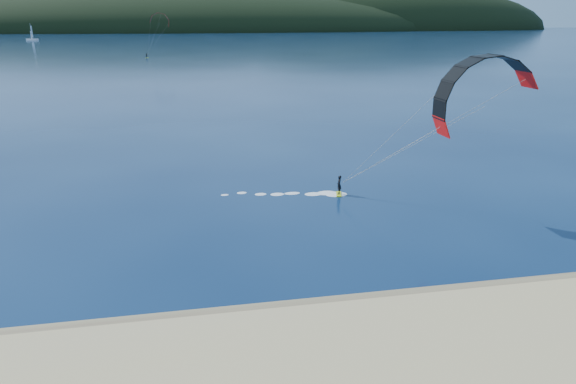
{
  "coord_description": "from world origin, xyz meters",
  "views": [
    {
      "loc": [
        -3.63,
        -18.1,
        14.93
      ],
      "look_at": [
        1.52,
        10.0,
        5.0
      ],
      "focal_mm": 31.02,
      "sensor_mm": 36.0,
      "label": 1
    }
  ],
  "objects": [
    {
      "name": "kitesurfer_far",
      "position": [
        -16.41,
        196.89,
        13.51
      ],
      "size": [
        11.21,
        5.14,
        16.42
      ],
      "color": "#C2D819",
      "rests_on": "ground"
    },
    {
      "name": "kitesurfer_near",
      "position": [
        17.29,
        16.37,
        8.44
      ],
      "size": [
        24.21,
        9.5,
        13.96
      ],
      "color": "#C2D819",
      "rests_on": "ground"
    },
    {
      "name": "sailboat",
      "position": [
        -123.29,
        403.41,
        0.91
      ],
      "size": [
        8.55,
        5.6,
        12.35
      ],
      "color": "white",
      "rests_on": "ground"
    },
    {
      "name": "wet_sand",
      "position": [
        0.0,
        4.5,
        0.05
      ],
      "size": [
        220.0,
        2.5,
        0.1
      ],
      "color": "#7E6549",
      "rests_on": "ground"
    },
    {
      "name": "ground",
      "position": [
        0.0,
        0.0,
        0.0
      ],
      "size": [
        1800.0,
        1800.0,
        0.0
      ],
      "primitive_type": "plane",
      "color": "#081B3C",
      "rests_on": "ground"
    },
    {
      "name": "headland",
      "position": [
        0.63,
        745.28,
        0.0
      ],
      "size": [
        1200.0,
        310.0,
        140.0
      ],
      "color": "black",
      "rests_on": "ground"
    }
  ]
}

